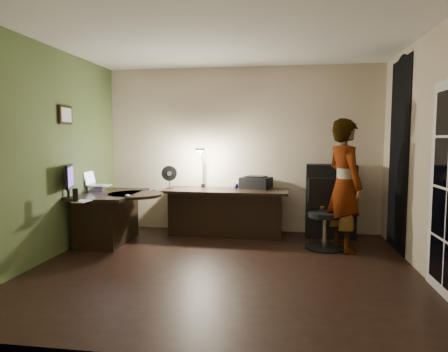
# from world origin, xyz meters

# --- Properties ---
(floor) EXTENTS (4.50, 4.00, 0.01)m
(floor) POSITION_xyz_m (0.00, 0.00, -0.01)
(floor) COLOR black
(floor) RESTS_ON ground
(ceiling) EXTENTS (4.50, 4.00, 0.01)m
(ceiling) POSITION_xyz_m (0.00, 0.00, 2.71)
(ceiling) COLOR silver
(ceiling) RESTS_ON floor
(wall_back) EXTENTS (4.50, 0.01, 2.70)m
(wall_back) POSITION_xyz_m (0.00, 2.00, 1.35)
(wall_back) COLOR beige
(wall_back) RESTS_ON floor
(wall_front) EXTENTS (4.50, 0.01, 2.70)m
(wall_front) POSITION_xyz_m (0.00, -2.00, 1.35)
(wall_front) COLOR beige
(wall_front) RESTS_ON floor
(wall_left) EXTENTS (0.01, 4.00, 2.70)m
(wall_left) POSITION_xyz_m (-2.25, 0.00, 1.35)
(wall_left) COLOR beige
(wall_left) RESTS_ON floor
(wall_right) EXTENTS (0.01, 4.00, 2.70)m
(wall_right) POSITION_xyz_m (2.25, 0.00, 1.35)
(wall_right) COLOR beige
(wall_right) RESTS_ON floor
(green_wall_overlay) EXTENTS (0.00, 4.00, 2.70)m
(green_wall_overlay) POSITION_xyz_m (-2.24, 0.00, 1.35)
(green_wall_overlay) COLOR #4B6030
(green_wall_overlay) RESTS_ON floor
(arched_doorway) EXTENTS (0.01, 0.90, 2.60)m
(arched_doorway) POSITION_xyz_m (2.24, 1.15, 1.30)
(arched_doorway) COLOR black
(arched_doorway) RESTS_ON floor
(french_door) EXTENTS (0.02, 0.92, 2.10)m
(french_door) POSITION_xyz_m (2.24, -0.55, 1.05)
(french_door) COLOR white
(french_door) RESTS_ON floor
(framed_picture) EXTENTS (0.04, 0.30, 0.25)m
(framed_picture) POSITION_xyz_m (-2.22, 0.45, 1.85)
(framed_picture) COLOR black
(framed_picture) RESTS_ON wall_left
(desk_left) EXTENTS (0.82, 1.30, 0.74)m
(desk_left) POSITION_xyz_m (-1.83, 0.92, 0.37)
(desk_left) COLOR black
(desk_left) RESTS_ON floor
(desk_right) EXTENTS (1.99, 0.74, 0.74)m
(desk_right) POSITION_xyz_m (-0.21, 1.57, 0.37)
(desk_right) COLOR black
(desk_right) RESTS_ON floor
(cabinet) EXTENTS (0.77, 0.41, 1.13)m
(cabinet) POSITION_xyz_m (1.43, 1.77, 0.57)
(cabinet) COLOR black
(cabinet) RESTS_ON floor
(laptop_stand) EXTENTS (0.24, 0.21, 0.09)m
(laptop_stand) POSITION_xyz_m (-2.11, 1.09, 0.78)
(laptop_stand) COLOR silver
(laptop_stand) RESTS_ON desk_left
(laptop) EXTENTS (0.34, 0.32, 0.23)m
(laptop) POSITION_xyz_m (-2.07, 1.09, 0.94)
(laptop) COLOR silver
(laptop) RESTS_ON laptop_stand
(monitor) EXTENTS (0.27, 0.49, 0.32)m
(monitor) POSITION_xyz_m (-2.18, 0.40, 0.89)
(monitor) COLOR black
(monitor) RESTS_ON desk_left
(mouse) EXTENTS (0.07, 0.10, 0.03)m
(mouse) POSITION_xyz_m (-1.44, 0.63, 0.75)
(mouse) COLOR silver
(mouse) RESTS_ON desk_left
(phone) EXTENTS (0.07, 0.13, 0.01)m
(phone) POSITION_xyz_m (-1.29, 1.31, 0.74)
(phone) COLOR black
(phone) RESTS_ON desk_left
(pen) EXTENTS (0.05, 0.13, 0.01)m
(pen) POSITION_xyz_m (-1.43, 0.93, 0.74)
(pen) COLOR black
(pen) RESTS_ON desk_left
(speaker) EXTENTS (0.08, 0.08, 0.18)m
(speaker) POSITION_xyz_m (-1.88, 0.05, 0.82)
(speaker) COLOR black
(speaker) RESTS_ON desk_left
(notepad) EXTENTS (0.18, 0.24, 0.01)m
(notepad) POSITION_xyz_m (-1.84, 0.12, 0.74)
(notepad) COLOR silver
(notepad) RESTS_ON desk_left
(desk_fan) EXTENTS (0.28, 0.22, 0.38)m
(desk_fan) POSITION_xyz_m (-1.10, 1.55, 0.92)
(desk_fan) COLOR black
(desk_fan) RESTS_ON desk_right
(headphones) EXTENTS (0.22, 0.16, 0.10)m
(headphones) POSITION_xyz_m (0.03, 1.75, 0.78)
(headphones) COLOR navy
(headphones) RESTS_ON desk_right
(printer) EXTENTS (0.54, 0.47, 0.20)m
(printer) POSITION_xyz_m (0.26, 1.80, 0.83)
(printer) COLOR black
(printer) RESTS_ON desk_right
(desk_lamp) EXTENTS (0.29, 0.36, 0.69)m
(desk_lamp) POSITION_xyz_m (-0.62, 1.83, 1.08)
(desk_lamp) COLOR black
(desk_lamp) RESTS_ON desk_right
(office_chair) EXTENTS (0.61, 0.61, 0.97)m
(office_chair) POSITION_xyz_m (1.27, 1.04, 0.48)
(office_chair) COLOR black
(office_chair) RESTS_ON floor
(person) EXTENTS (0.65, 0.76, 1.80)m
(person) POSITION_xyz_m (1.52, 0.98, 0.90)
(person) COLOR #D8A88C
(person) RESTS_ON floor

